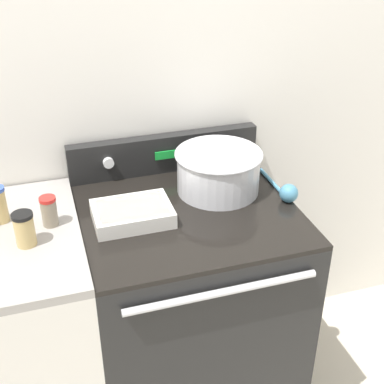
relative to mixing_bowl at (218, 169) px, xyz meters
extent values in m
cube|color=silver|center=(-0.15, 0.27, 0.25)|extent=(8.00, 0.05, 2.50)
cube|color=black|center=(-0.15, -0.10, -0.55)|extent=(0.75, 0.68, 0.90)
cube|color=black|center=(-0.15, -0.10, -0.10)|extent=(0.75, 0.68, 0.02)
cylinder|color=silver|center=(-0.15, -0.46, -0.16)|extent=(0.61, 0.02, 0.02)
cube|color=black|center=(-0.15, 0.21, -0.01)|extent=(0.75, 0.05, 0.15)
cylinder|color=white|center=(-0.37, 0.18, 0.00)|extent=(0.04, 0.02, 0.04)
cylinder|color=white|center=(0.08, 0.18, 0.00)|extent=(0.04, 0.02, 0.04)
cube|color=green|center=(-0.15, 0.18, 0.00)|extent=(0.09, 0.01, 0.03)
cube|color=silver|center=(-0.79, -0.10, -0.55)|extent=(0.54, 0.68, 0.90)
cylinder|color=silver|center=(0.00, 0.00, -0.01)|extent=(0.30, 0.30, 0.15)
torus|color=silver|center=(0.00, 0.00, 0.06)|extent=(0.32, 0.32, 0.01)
cylinder|color=beige|center=(0.00, 0.00, 0.05)|extent=(0.28, 0.28, 0.02)
cube|color=silver|center=(-0.34, -0.11, -0.06)|extent=(0.26, 0.19, 0.05)
cube|color=#B2894C|center=(-0.34, -0.11, -0.05)|extent=(0.23, 0.16, 0.03)
cylinder|color=teal|center=(0.21, -0.03, -0.08)|extent=(0.01, 0.24, 0.01)
sphere|color=teal|center=(0.21, -0.15, -0.05)|extent=(0.07, 0.07, 0.07)
cylinder|color=gray|center=(-0.61, -0.07, -0.03)|extent=(0.05, 0.05, 0.09)
cylinder|color=red|center=(-0.61, -0.07, 0.02)|extent=(0.05, 0.05, 0.01)
cylinder|color=tan|center=(-0.69, -0.16, -0.02)|extent=(0.06, 0.06, 0.10)
cylinder|color=black|center=(-0.69, -0.16, 0.03)|extent=(0.06, 0.06, 0.01)
camera|label=1|loc=(-0.60, -1.61, 0.90)|focal=50.00mm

